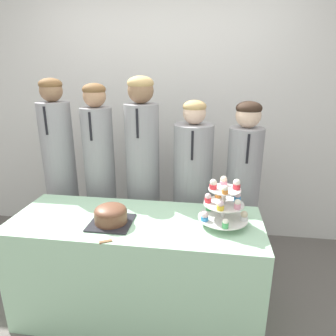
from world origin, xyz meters
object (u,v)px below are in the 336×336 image
at_px(cake_knife, 113,240).
at_px(student_3, 192,196).
at_px(round_cake, 111,214).
at_px(student_2, 143,181).
at_px(student_4, 242,197).
at_px(student_1, 101,182).
at_px(student_0, 61,179).
at_px(cupcake_stand, 224,203).

xyz_separation_m(cake_knife, student_3, (0.40, 0.84, -0.06)).
bearing_deg(round_cake, student_3, 53.25).
xyz_separation_m(cake_knife, student_2, (-0.01, 0.84, 0.05)).
bearing_deg(student_2, student_3, -0.00).
bearing_deg(student_4, cake_knife, -133.66).
bearing_deg(student_1, student_4, -0.00).
relative_size(student_0, student_3, 1.11).
distance_m(round_cake, cake_knife, 0.22).
bearing_deg(student_0, student_3, 0.00).
xyz_separation_m(cupcake_stand, student_3, (-0.23, 0.55, -0.20)).
bearing_deg(student_1, round_cake, -64.52).
xyz_separation_m(round_cake, student_3, (0.48, 0.64, -0.12)).
height_order(cake_knife, student_4, student_4).
relative_size(round_cake, student_2, 0.16).
distance_m(round_cake, student_0, 0.93).
bearing_deg(student_0, cupcake_stand, -21.92).
relative_size(cake_knife, student_1, 0.14).
height_order(round_cake, student_4, student_4).
relative_size(student_1, student_4, 1.08).
bearing_deg(cake_knife, student_4, 18.76).
height_order(round_cake, cake_knife, round_cake).
xyz_separation_m(student_2, student_4, (0.81, -0.00, -0.09)).
relative_size(cake_knife, student_3, 0.15).
xyz_separation_m(cupcake_stand, student_0, (-1.37, 0.55, -0.11)).
bearing_deg(round_cake, student_0, 135.98).
bearing_deg(student_4, student_2, 180.00).
xyz_separation_m(student_0, student_1, (0.36, -0.00, -0.01)).
bearing_deg(cupcake_stand, round_cake, -172.81).
distance_m(cake_knife, cupcake_stand, 0.71).
bearing_deg(round_cake, student_2, 84.13).
bearing_deg(student_3, student_2, 180.00).
xyz_separation_m(cake_knife, student_0, (-0.74, 0.84, 0.03)).
bearing_deg(student_4, student_1, 180.00).
bearing_deg(student_3, cake_knife, -115.55).
distance_m(student_2, student_4, 0.82).
distance_m(cake_knife, student_0, 1.12).
xyz_separation_m(student_1, student_2, (0.37, 0.00, 0.03)).
bearing_deg(student_2, student_1, -180.00).
bearing_deg(round_cake, cupcake_stand, 7.19).
relative_size(student_2, student_4, 1.12).
bearing_deg(cake_knife, student_0, 103.84).
xyz_separation_m(student_1, student_3, (0.79, 0.00, -0.08)).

